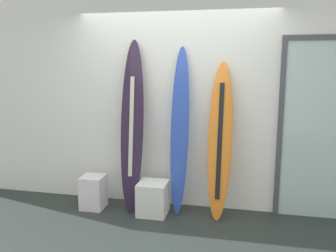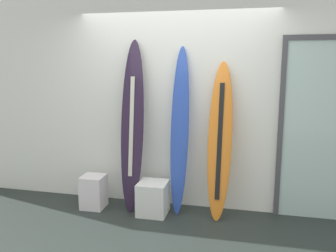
% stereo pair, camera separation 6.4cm
% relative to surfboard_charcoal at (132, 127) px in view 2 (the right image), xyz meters
% --- Properties ---
extents(ground, '(8.00, 8.00, 0.04)m').
position_rel_surfboard_charcoal_xyz_m(ground, '(0.51, -0.96, -1.09)').
color(ground, '#262D2A').
extents(wall_back, '(7.20, 0.20, 2.80)m').
position_rel_surfboard_charcoal_xyz_m(wall_back, '(0.51, 0.34, 0.33)').
color(wall_back, white).
rests_on(wall_back, ground).
extents(surfboard_charcoal, '(0.31, 0.43, 2.17)m').
position_rel_surfboard_charcoal_xyz_m(surfboard_charcoal, '(0.00, 0.00, 0.00)').
color(surfboard_charcoal, '#281B32').
rests_on(surfboard_charcoal, ground).
extents(surfboard_cobalt, '(0.23, 0.36, 2.08)m').
position_rel_surfboard_charcoal_xyz_m(surfboard_cobalt, '(0.60, 0.05, -0.03)').
color(surfboard_cobalt, '#2B4DB2').
rests_on(surfboard_cobalt, ground).
extents(surfboard_sunset, '(0.30, 0.43, 1.90)m').
position_rel_surfboard_charcoal_xyz_m(surfboard_sunset, '(1.10, 0.01, -0.12)').
color(surfboard_sunset, orange).
rests_on(surfboard_sunset, ground).
extents(display_block_left, '(0.30, 0.30, 0.43)m').
position_rel_surfboard_charcoal_xyz_m(display_block_left, '(-0.51, -0.11, -0.86)').
color(display_block_left, silver).
rests_on(display_block_left, ground).
extents(display_block_center, '(0.36, 0.36, 0.41)m').
position_rel_surfboard_charcoal_xyz_m(display_block_center, '(0.30, -0.13, -0.87)').
color(display_block_center, white).
rests_on(display_block_center, ground).
extents(glass_door, '(1.17, 0.06, 2.19)m').
position_rel_surfboard_charcoal_xyz_m(glass_door, '(2.36, 0.22, 0.06)').
color(glass_door, silver).
rests_on(glass_door, ground).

